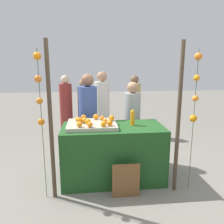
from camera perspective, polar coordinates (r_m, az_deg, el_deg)
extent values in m
plane|color=gray|center=(3.86, 0.24, -16.63)|extent=(24.00, 24.00, 0.00)
cube|color=#1E4C1E|center=(3.67, 0.25, -10.47)|extent=(1.61, 0.79, 0.90)
cube|color=#B2AD99|center=(3.52, -5.20, -3.25)|extent=(0.77, 0.63, 0.06)
sphere|color=orange|center=(3.28, -8.35, -3.16)|extent=(0.08, 0.08, 0.08)
sphere|color=orange|center=(3.72, -4.17, -1.20)|extent=(0.09, 0.09, 0.09)
sphere|color=orange|center=(3.61, -0.11, -1.55)|extent=(0.09, 0.09, 0.09)
sphere|color=orange|center=(3.70, -7.31, -1.34)|extent=(0.09, 0.09, 0.09)
sphere|color=orange|center=(3.31, -0.57, -2.87)|extent=(0.08, 0.08, 0.08)
sphere|color=orange|center=(3.50, -7.03, -2.13)|extent=(0.09, 0.09, 0.09)
sphere|color=orange|center=(3.27, -2.23, -3.10)|extent=(0.08, 0.08, 0.08)
sphere|color=orange|center=(3.60, -8.78, -1.87)|extent=(0.08, 0.08, 0.08)
sphere|color=orange|center=(3.26, -5.71, -3.22)|extent=(0.08, 0.08, 0.08)
sphere|color=orange|center=(3.66, -2.56, -1.51)|extent=(0.08, 0.08, 0.08)
sphere|color=orange|center=(3.42, -6.21, -2.46)|extent=(0.09, 0.09, 0.09)
sphere|color=orange|center=(3.52, -8.29, -2.09)|extent=(0.09, 0.09, 0.09)
sphere|color=orange|center=(3.48, -1.75, -2.23)|extent=(0.08, 0.08, 0.08)
cylinder|color=orange|center=(3.58, 5.29, -1.56)|extent=(0.07, 0.07, 0.23)
cylinder|color=yellow|center=(3.55, 5.33, 0.40)|extent=(0.04, 0.04, 0.02)
cube|color=brown|center=(3.28, 3.61, -17.30)|extent=(0.39, 0.01, 0.52)
cube|color=black|center=(3.30, 3.56, -17.18)|extent=(0.37, 0.02, 0.49)
cylinder|color=#384C8C|center=(4.21, -6.07, -3.45)|extent=(0.34, 0.34, 1.47)
sphere|color=brown|center=(4.06, -6.34, 8.13)|extent=(0.23, 0.23, 0.23)
cylinder|color=#99999E|center=(4.29, 5.13, -4.02)|extent=(0.31, 0.31, 1.34)
sphere|color=#A87A59|center=(4.14, 5.33, 6.29)|extent=(0.21, 0.21, 0.21)
cylinder|color=maroon|center=(5.85, -11.65, 0.36)|extent=(0.32, 0.32, 1.38)
sphere|color=beige|center=(5.74, -11.99, 8.17)|extent=(0.22, 0.22, 0.22)
cylinder|color=beige|center=(5.20, -2.52, -0.34)|extent=(0.34, 0.34, 1.47)
sphere|color=#A87A59|center=(5.08, -2.61, 9.09)|extent=(0.23, 0.23, 0.23)
cylinder|color=tan|center=(5.86, 5.66, 0.53)|extent=(0.32, 0.32, 1.37)
sphere|color=brown|center=(5.76, 5.83, 8.26)|extent=(0.21, 0.21, 0.21)
cylinder|color=#333338|center=(5.55, -7.10, -0.42)|extent=(0.31, 0.31, 1.32)
sphere|color=#A87A59|center=(5.43, -7.31, 7.48)|extent=(0.21, 0.21, 0.21)
cylinder|color=#473828|center=(3.07, -15.47, -2.82)|extent=(0.06, 0.06, 2.18)
cylinder|color=#473828|center=(3.28, 16.69, -1.96)|extent=(0.06, 0.06, 2.18)
cylinder|color=#2D4C23|center=(3.11, -17.49, -3.87)|extent=(0.01, 0.01, 2.06)
sphere|color=orange|center=(3.01, -18.68, 13.48)|extent=(0.10, 0.10, 0.10)
sphere|color=orange|center=(3.00, -18.48, 8.07)|extent=(0.09, 0.09, 0.09)
sphere|color=orange|center=(3.03, -18.12, 2.73)|extent=(0.09, 0.09, 0.09)
sphere|color=orange|center=(3.10, -17.71, -2.43)|extent=(0.09, 0.09, 0.09)
cylinder|color=#2D4C23|center=(3.37, 20.12, -2.84)|extent=(0.01, 0.01, 2.06)
sphere|color=orange|center=(3.26, 21.28, 13.14)|extent=(0.10, 0.10, 0.10)
sphere|color=orange|center=(3.27, 20.89, 8.18)|extent=(0.08, 0.08, 0.08)
sphere|color=orange|center=(3.31, 20.63, 3.30)|extent=(0.09, 0.09, 0.09)
sphere|color=orange|center=(3.34, 20.15, -1.55)|extent=(0.10, 0.10, 0.10)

